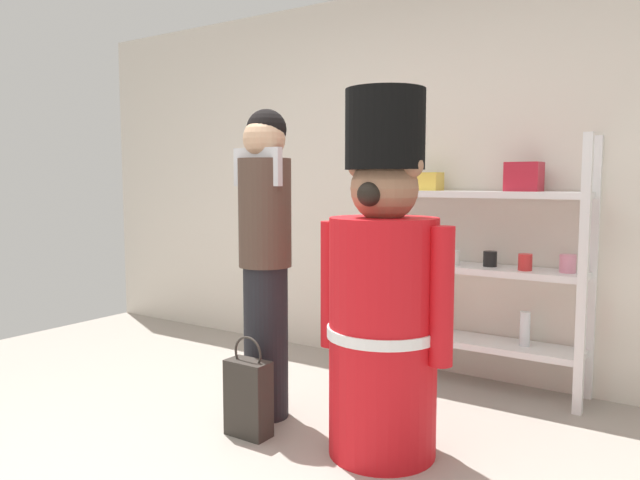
% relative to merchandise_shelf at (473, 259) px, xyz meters
% --- Properties ---
extents(back_wall, '(6.40, 0.12, 2.60)m').
position_rel_merchandise_shelf_xyz_m(back_wall, '(-0.37, 0.22, 0.49)').
color(back_wall, silver).
rests_on(back_wall, ground_plane).
extents(merchandise_shelf, '(1.41, 0.35, 1.55)m').
position_rel_merchandise_shelf_xyz_m(merchandise_shelf, '(0.00, 0.00, 0.00)').
color(merchandise_shelf, white).
rests_on(merchandise_shelf, ground_plane).
extents(teddy_bear_guard, '(0.68, 0.53, 1.71)m').
position_rel_merchandise_shelf_xyz_m(teddy_bear_guard, '(-0.00, -1.19, -0.06)').
color(teddy_bear_guard, red).
rests_on(teddy_bear_guard, ground_plane).
extents(person_shopper, '(0.30, 0.28, 1.67)m').
position_rel_merchandise_shelf_xyz_m(person_shopper, '(-0.75, -1.14, 0.11)').
color(person_shopper, black).
rests_on(person_shopper, ground_plane).
extents(shopping_bag, '(0.23, 0.12, 0.52)m').
position_rel_merchandise_shelf_xyz_m(shopping_bag, '(-0.66, -1.39, -0.60)').
color(shopping_bag, '#332D28').
rests_on(shopping_bag, ground_plane).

